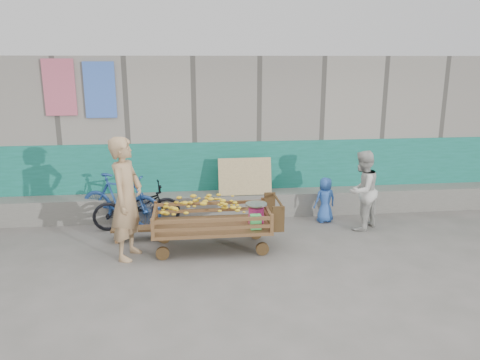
{
  "coord_description": "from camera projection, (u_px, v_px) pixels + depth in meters",
  "views": [
    {
      "loc": [
        -0.78,
        -6.23,
        2.94
      ],
      "look_at": [
        0.09,
        1.2,
        1.0
      ],
      "focal_mm": 35.0,
      "sensor_mm": 36.0,
      "label": 1
    }
  ],
  "objects": [
    {
      "name": "woman",
      "position": [
        362.0,
        190.0,
        8.19
      ],
      "size": [
        0.87,
        0.85,
        1.41
      ],
      "primitive_type": "imported",
      "rotation": [
        0.0,
        0.0,
        3.83
      ],
      "color": "beige",
      "rests_on": "ground"
    },
    {
      "name": "building_wall",
      "position": [
        221.0,
        128.0,
        10.35
      ],
      "size": [
        12.0,
        3.5,
        3.0
      ],
      "color": "gray",
      "rests_on": "ground"
    },
    {
      "name": "vendor_man",
      "position": [
        127.0,
        199.0,
        6.95
      ],
      "size": [
        0.63,
        0.78,
        1.86
      ],
      "primitive_type": "imported",
      "rotation": [
        0.0,
        0.0,
        1.27
      ],
      "color": "tan",
      "rests_on": "ground"
    },
    {
      "name": "banana_cart",
      "position": [
        209.0,
        215.0,
        7.32
      ],
      "size": [
        2.0,
        0.91,
        0.85
      ],
      "color": "brown",
      "rests_on": "ground"
    },
    {
      "name": "bench",
      "position": [
        139.0,
        231.0,
        7.8
      ],
      "size": [
        0.89,
        0.27,
        0.22
      ],
      "color": "brown",
      "rests_on": "ground"
    },
    {
      "name": "child",
      "position": [
        325.0,
        200.0,
        8.62
      ],
      "size": [
        0.46,
        0.35,
        0.85
      ],
      "primitive_type": "imported",
      "rotation": [
        0.0,
        0.0,
        3.36
      ],
      "color": "#2C5AB5",
      "rests_on": "ground"
    },
    {
      "name": "bicycle_dark",
      "position": [
        137.0,
        206.0,
        8.31
      ],
      "size": [
        1.61,
        0.8,
        0.81
      ],
      "primitive_type": "imported",
      "rotation": [
        0.0,
        0.0,
        1.75
      ],
      "color": "black",
      "rests_on": "ground"
    },
    {
      "name": "bicycle_blue",
      "position": [
        121.0,
        200.0,
        8.39
      ],
      "size": [
        1.65,
        1.07,
        0.97
      ],
      "primitive_type": "imported",
      "rotation": [
        0.0,
        0.0,
        1.15
      ],
      "color": "#244992",
      "rests_on": "ground"
    },
    {
      "name": "ground",
      "position": [
        244.0,
        267.0,
        6.82
      ],
      "size": [
        80.0,
        80.0,
        0.0
      ],
      "primitive_type": "plane",
      "color": "#5B5953",
      "rests_on": "ground"
    }
  ]
}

